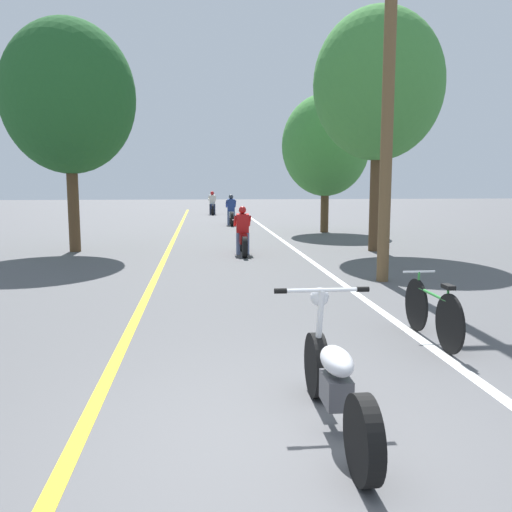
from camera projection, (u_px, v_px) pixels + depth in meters
The scene contains 12 objects.
ground_plane at pixel (297, 446), 4.15m from camera, with size 120.00×120.00×0.00m, color #515154.
lane_stripe_center at pixel (168, 250), 16.02m from camera, with size 0.14×48.00×0.01m, color yellow.
lane_stripe_edge at pixel (294, 249), 16.39m from camera, with size 0.14×48.00×0.01m, color white.
utility_pole at pixel (388, 113), 10.63m from camera, with size 1.10×0.24×6.52m.
roadside_tree_right_near at pixel (378, 85), 15.31m from camera, with size 3.71×3.34×6.89m.
roadside_tree_right_far at pixel (326, 146), 21.43m from camera, with size 3.48×3.14×5.46m.
roadside_tree_left at pixel (69, 97), 15.22m from camera, with size 3.74×3.36×6.54m.
motorcycle_foreground at pixel (335, 382), 4.38m from camera, with size 0.85×2.10×1.08m.
motorcycle_rider_lead at pixel (243, 236), 15.13m from camera, with size 0.50×2.05×1.34m.
motorcycle_rider_mid at pixel (231, 214), 25.51m from camera, with size 0.50×2.13×1.44m.
motorcycle_rider_far at pixel (212, 206), 33.85m from camera, with size 0.50×2.17×1.45m.
bicycle_parked at pixel (432, 312), 6.84m from camera, with size 0.44×1.72×0.83m.
Camera 1 is at (-0.71, -3.87, 2.01)m, focal length 38.00 mm.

